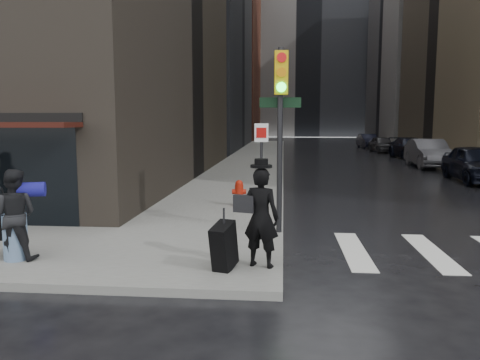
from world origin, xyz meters
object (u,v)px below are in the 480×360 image
object	(u,v)px
man_jeans	(14,215)
traffic_light	(279,115)
fire_hydrant	(239,194)
parked_car_4	(382,144)
parked_car_2	(428,153)
man_overcoat	(253,222)
parked_car_5	(368,141)
parked_car_3	(410,148)
parked_car_1	(476,163)

from	to	relation	value
man_jeans	traffic_light	xyz separation A→B (m)	(4.88, 2.55, 1.86)
fire_hydrant	parked_car_4	bearing A→B (deg)	70.30
man_jeans	traffic_light	distance (m)	5.81
parked_car_4	parked_car_2	bearing A→B (deg)	-95.43
man_overcoat	traffic_light	xyz separation A→B (m)	(0.40, 2.60, 1.90)
man_overcoat	parked_car_2	world-z (taller)	man_overcoat
fire_hydrant	parked_car_4	xyz separation A→B (m)	(9.98, 27.87, 0.19)
parked_car_4	parked_car_5	size ratio (longest dim) A/B	0.95
man_jeans	parked_car_3	world-z (taller)	man_jeans
man_overcoat	parked_car_4	world-z (taller)	man_overcoat
man_overcoat	parked_car_5	bearing A→B (deg)	-86.59
parked_car_1	parked_car_2	world-z (taller)	parked_car_2
man_jeans	parked_car_5	xyz separation A→B (m)	(13.59, 40.57, -0.30)
man_jeans	parked_car_3	size ratio (longest dim) A/B	0.33
parked_car_2	parked_car_3	distance (m)	6.75
fire_hydrant	parked_car_5	world-z (taller)	parked_car_5
man_jeans	parked_car_4	size ratio (longest dim) A/B	0.42
parked_car_5	parked_car_2	bearing A→B (deg)	-94.08
traffic_light	parked_car_5	distance (m)	39.06
man_jeans	parked_car_4	xyz separation A→B (m)	(13.63, 33.86, -0.31)
man_overcoat	parked_car_4	bearing A→B (deg)	-89.05
man_jeans	parked_car_1	size ratio (longest dim) A/B	0.35
man_jeans	traffic_light	world-z (taller)	traffic_light
fire_hydrant	parked_car_1	world-z (taller)	parked_car_1
man_overcoat	traffic_light	bearing A→B (deg)	-82.71
fire_hydrant	parked_car_1	bearing A→B (deg)	37.73
parked_car_4	fire_hydrant	bearing A→B (deg)	-114.81
man_jeans	parked_car_5	size ratio (longest dim) A/B	0.40
man_overcoat	parked_car_1	world-z (taller)	man_overcoat
man_jeans	parked_car_5	bearing A→B (deg)	-117.43
fire_hydrant	man_jeans	bearing A→B (deg)	-121.37
man_jeans	parked_car_1	xyz separation A→B (m)	(13.64, 13.72, -0.17)
parked_car_2	parked_car_4	size ratio (longest dim) A/B	1.24
man_overcoat	parked_car_4	distance (m)	35.12
parked_car_4	parked_car_5	xyz separation A→B (m)	(-0.04, 6.71, 0.01)
traffic_light	fire_hydrant	distance (m)	4.35
traffic_light	parked_car_3	xyz separation A→B (m)	(9.41, 24.59, -2.12)
traffic_light	parked_car_5	xyz separation A→B (m)	(8.72, 38.02, -2.16)
traffic_light	parked_car_1	xyz separation A→B (m)	(8.77, 11.17, -2.04)
fire_hydrant	parked_car_1	xyz separation A→B (m)	(9.99, 7.73, 0.33)
man_overcoat	parked_car_3	xyz separation A→B (m)	(9.81, 27.19, -0.22)
man_overcoat	man_jeans	xyz separation A→B (m)	(-4.47, 0.05, 0.03)
man_jeans	man_overcoat	bearing A→B (deg)	170.44
parked_car_2	parked_car_3	xyz separation A→B (m)	(0.73, 6.71, -0.08)
parked_car_4	parked_car_5	world-z (taller)	parked_car_5
traffic_light	parked_car_5	size ratio (longest dim) A/B	0.98
parked_car_4	traffic_light	bearing A→B (deg)	-110.73
traffic_light	parked_car_5	bearing A→B (deg)	73.40
man_jeans	fire_hydrant	size ratio (longest dim) A/B	2.16
parked_car_2	parked_car_3	size ratio (longest dim) A/B	0.97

